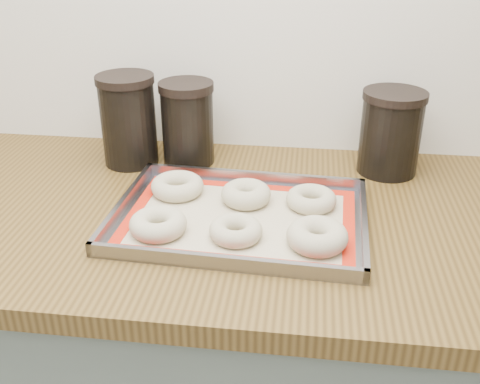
# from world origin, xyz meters

# --- Properties ---
(countertop) EXTENTS (3.06, 0.68, 0.04)m
(countertop) POSITION_xyz_m (0.00, 1.68, 0.88)
(countertop) COLOR brown
(countertop) RESTS_ON cabinet
(baking_tray) EXTENTS (0.47, 0.35, 0.03)m
(baking_tray) POSITION_xyz_m (-0.03, 1.63, 0.91)
(baking_tray) COLOR gray
(baking_tray) RESTS_ON countertop
(baking_mat) EXTENTS (0.43, 0.31, 0.00)m
(baking_mat) POSITION_xyz_m (-0.03, 1.63, 0.90)
(baking_mat) COLOR #C6B793
(baking_mat) RESTS_ON baking_tray
(bagel_front_left) EXTENTS (0.11, 0.11, 0.04)m
(bagel_front_left) POSITION_xyz_m (-0.17, 1.56, 0.92)
(bagel_front_left) COLOR #BFB594
(bagel_front_left) RESTS_ON baking_mat
(bagel_front_mid) EXTENTS (0.11, 0.11, 0.03)m
(bagel_front_mid) POSITION_xyz_m (-0.03, 1.56, 0.92)
(bagel_front_mid) COLOR #BFB594
(bagel_front_mid) RESTS_ON baking_mat
(bagel_front_right) EXTENTS (0.11, 0.11, 0.04)m
(bagel_front_right) POSITION_xyz_m (0.11, 1.56, 0.92)
(bagel_front_right) COLOR #BFB594
(bagel_front_right) RESTS_ON baking_mat
(bagel_back_left) EXTENTS (0.12, 0.12, 0.03)m
(bagel_back_left) POSITION_xyz_m (-0.17, 1.72, 0.92)
(bagel_back_left) COLOR #BFB594
(bagel_back_left) RESTS_ON baking_mat
(bagel_back_mid) EXTENTS (0.11, 0.11, 0.04)m
(bagel_back_mid) POSITION_xyz_m (-0.03, 1.70, 0.92)
(bagel_back_mid) COLOR #BFB594
(bagel_back_mid) RESTS_ON baking_mat
(bagel_back_right) EXTENTS (0.12, 0.12, 0.03)m
(bagel_back_right) POSITION_xyz_m (0.10, 1.70, 0.92)
(bagel_back_right) COLOR #BFB594
(bagel_back_right) RESTS_ON baking_mat
(canister_left) EXTENTS (0.13, 0.13, 0.20)m
(canister_left) POSITION_xyz_m (-0.31, 1.87, 1.00)
(canister_left) COLOR black
(canister_left) RESTS_ON countertop
(canister_mid) EXTENTS (0.12, 0.12, 0.18)m
(canister_mid) POSITION_xyz_m (-0.18, 1.89, 0.99)
(canister_mid) COLOR black
(canister_mid) RESTS_ON countertop
(canister_right) EXTENTS (0.13, 0.13, 0.18)m
(canister_right) POSITION_xyz_m (0.26, 1.89, 0.99)
(canister_right) COLOR black
(canister_right) RESTS_ON countertop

